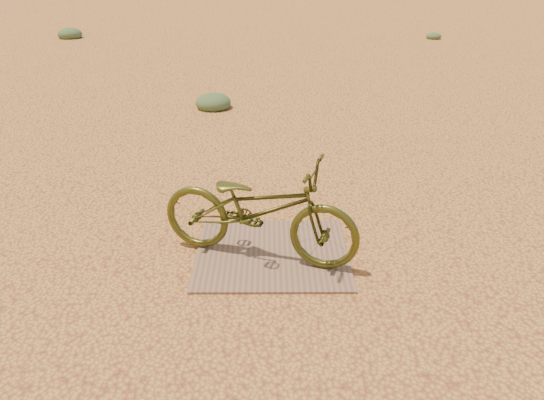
{
  "coord_description": "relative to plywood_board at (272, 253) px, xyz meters",
  "views": [
    {
      "loc": [
        0.48,
        -4.48,
        2.47
      ],
      "look_at": [
        0.51,
        -0.4,
        0.54
      ],
      "focal_mm": 35.0,
      "sensor_mm": 36.0,
      "label": 1
    }
  ],
  "objects": [
    {
      "name": "plywood_board",
      "position": [
        0.0,
        0.0,
        0.0
      ],
      "size": [
        1.35,
        1.22,
        0.02
      ],
      "primitive_type": "cube",
      "color": "#7A6052",
      "rests_on": "ground"
    },
    {
      "name": "kale_a",
      "position": [
        -0.98,
        4.85,
        -0.01
      ],
      "size": [
        0.61,
        0.61,
        0.33
      ],
      "primitive_type": "ellipsoid",
      "color": "#486440",
      "rests_on": "ground"
    },
    {
      "name": "kale_c",
      "position": [
        -6.16,
        12.87,
        -0.01
      ],
      "size": [
        0.73,
        0.73,
        0.4
      ],
      "primitive_type": "ellipsoid",
      "color": "#486440",
      "rests_on": "ground"
    },
    {
      "name": "kale_b",
      "position": [
        5.01,
        12.67,
        -0.01
      ],
      "size": [
        0.45,
        0.45,
        0.25
      ],
      "primitive_type": "ellipsoid",
      "color": "#486440",
      "rests_on": "ground"
    },
    {
      "name": "ground",
      "position": [
        -0.51,
        0.4,
        -0.01
      ],
      "size": [
        120.0,
        120.0,
        0.0
      ],
      "primitive_type": "plane",
      "color": "tan",
      "rests_on": "ground"
    },
    {
      "name": "bicycle",
      "position": [
        -0.11,
        -0.06,
        0.47
      ],
      "size": [
        1.85,
        1.12,
        0.92
      ],
      "primitive_type": "imported",
      "rotation": [
        0.0,
        0.0,
        1.26
      ],
      "color": "#3D4316",
      "rests_on": "plywood_board"
    }
  ]
}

